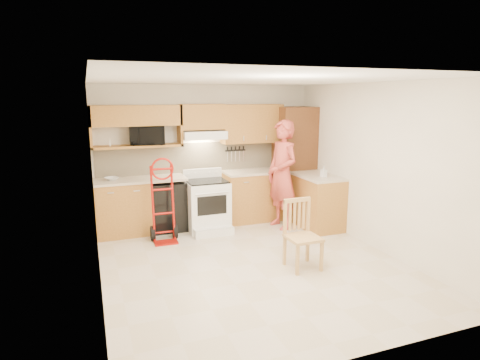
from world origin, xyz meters
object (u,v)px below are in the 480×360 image
range (208,201)px  hand_truck (164,205)px  dining_chair (303,235)px  microwave (147,135)px  person (282,175)px

range → hand_truck: bearing=-160.0°
hand_truck → dining_chair: size_ratio=1.31×
dining_chair → range: bearing=110.0°
microwave → range: 1.53m
range → person: 1.37m
microwave → hand_truck: 1.28m
microwave → hand_truck: size_ratio=0.47×
dining_chair → hand_truck: bearing=132.1°
range → hand_truck: hand_truck is taller
person → dining_chair: 1.85m
person → dining_chair: person is taller
range → person: person is taller
hand_truck → dining_chair: hand_truck is taller
microwave → person: 2.41m
microwave → person: bearing=-11.0°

